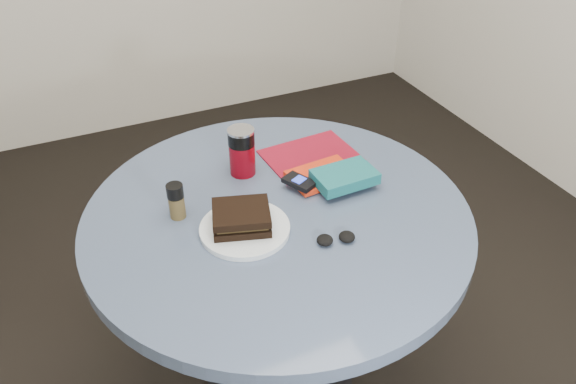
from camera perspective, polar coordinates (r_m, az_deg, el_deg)
name	(u,v)px	position (r m, az deg, el deg)	size (l,w,h in m)	color
table	(278,257)	(1.55, -1.01, -6.64)	(1.00, 1.00, 0.75)	black
plate	(245,229)	(1.38, -4.41, -3.75)	(0.22, 0.22, 0.01)	white
sandwich	(241,217)	(1.37, -4.76, -2.60)	(0.17, 0.15, 0.05)	black
soda_can	(242,151)	(1.56, -4.71, 4.13)	(0.10, 0.10, 0.14)	maroon
pepper_grinder	(176,201)	(1.43, -11.29, -0.88)	(0.05, 0.05, 0.10)	#4C3F20
magazine	(310,156)	(1.66, 2.30, 3.70)	(0.26, 0.20, 0.00)	maroon
red_book	(322,175)	(1.56, 3.46, 1.74)	(0.18, 0.12, 0.01)	red
novel	(345,177)	(1.52, 5.76, 1.56)	(0.16, 0.11, 0.03)	#13585D
mp3_player	(299,182)	(1.51, 1.14, 1.04)	(0.08, 0.10, 0.02)	black
headphones	(336,238)	(1.35, 4.89, -4.72)	(0.10, 0.06, 0.02)	black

